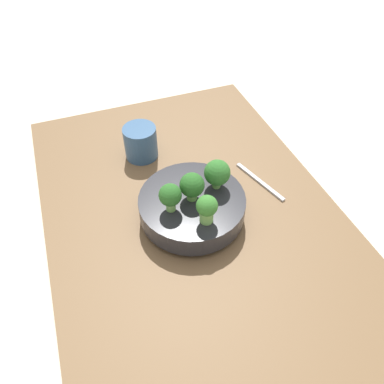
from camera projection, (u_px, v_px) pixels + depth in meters
The scene contains 9 objects.
ground_plane at pixel (196, 229), 0.91m from camera, with size 6.00×6.00×0.00m, color beige.
table at pixel (197, 225), 0.89m from camera, with size 1.07×0.68×0.03m.
bowl at pixel (192, 206), 0.86m from camera, with size 0.24×0.24×0.06m.
broccoli_floret_center at pixel (192, 186), 0.81m from camera, with size 0.06×0.06×0.07m.
broccoli_floret_left at pixel (208, 208), 0.77m from camera, with size 0.05×0.05×0.07m.
broccoli_floret_back at pixel (170, 195), 0.79m from camera, with size 0.05×0.05×0.07m.
broccoli_floret_front at pixel (217, 173), 0.84m from camera, with size 0.06×0.06×0.07m.
cup at pixel (141, 142), 1.01m from camera, with size 0.09×0.09×0.09m.
fork at pixel (260, 181), 0.97m from camera, with size 0.16×0.06×0.01m.
Camera 1 is at (-0.52, 0.21, 0.71)m, focal length 35.00 mm.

